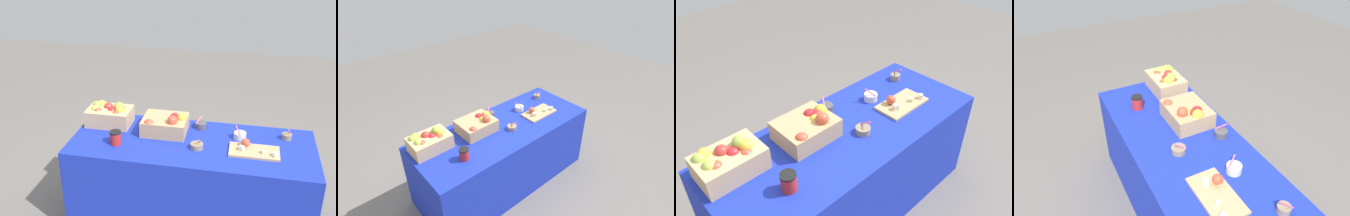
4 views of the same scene
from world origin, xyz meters
The scene contains 9 objects.
table centered at (0.00, 0.00, 0.37)m, with size 1.90×0.76×0.74m, color #192DB7.
apple_crate_left centered at (-0.73, 0.17, 0.83)m, with size 0.37×0.25×0.20m.
apple_crate_middle centered at (-0.23, 0.12, 0.82)m, with size 0.36×0.29×0.19m.
cutting_board_front centered at (0.47, -0.06, 0.76)m, with size 0.37×0.20×0.08m.
sample_bowl_near centered at (0.36, 0.13, 0.77)m, with size 0.10×0.10×0.10m.
sample_bowl_mid centered at (0.04, 0.25, 0.77)m, with size 0.09×0.09×0.10m.
sample_bowl_far centered at (0.05, -0.09, 0.76)m, with size 0.10×0.10×0.10m.
sample_bowl_extra centered at (0.73, 0.19, 0.76)m, with size 0.08×0.09×0.11m.
coffee_cup centered at (-0.57, -0.15, 0.79)m, with size 0.09×0.09×0.11m.
Camera 1 is at (0.38, -2.74, 2.29)m, focal length 43.08 mm.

